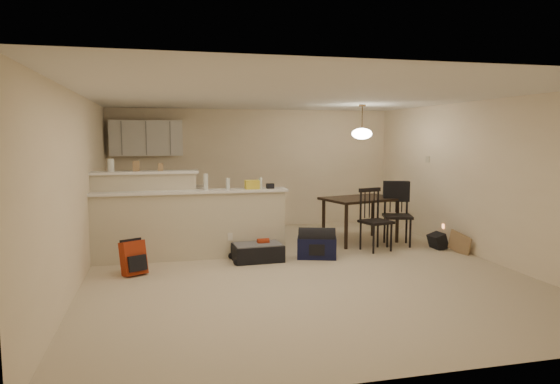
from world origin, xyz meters
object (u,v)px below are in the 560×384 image
object	(u,v)px
dining_chair_near	(376,220)
black_daypack	(438,241)
dining_table	(361,203)
pendant_lamp	(362,133)
red_backpack	(133,258)
navy_duffel	(317,248)
dining_chair_far	(398,214)
suitcase	(258,253)

from	to	relation	value
dining_chair_near	black_daypack	world-z (taller)	dining_chair_near
dining_table	pendant_lamp	xyz separation A→B (m)	(0.00, 0.00, 1.27)
dining_table	red_backpack	distance (m)	4.17
dining_chair_near	navy_duffel	world-z (taller)	dining_chair_near
dining_chair_far	black_daypack	bearing A→B (deg)	-19.62
dining_table	suitcase	bearing A→B (deg)	-170.95
dining_table	dining_chair_near	size ratio (longest dim) A/B	1.42
dining_table	dining_chair_far	xyz separation A→B (m)	(0.54, -0.41, -0.17)
pendant_lamp	dining_chair_near	size ratio (longest dim) A/B	0.59
pendant_lamp	red_backpack	xyz separation A→B (m)	(-3.94, -1.29, -1.75)
pendant_lamp	dining_chair_far	distance (m)	1.58
dining_table	red_backpack	bearing A→B (deg)	-176.69
dining_chair_far	navy_duffel	bearing A→B (deg)	-143.80
suitcase	navy_duffel	size ratio (longest dim) A/B	1.24
pendant_lamp	black_daypack	distance (m)	2.31
suitcase	red_backpack	xyz separation A→B (m)	(-1.84, -0.36, 0.11)
dining_table	pendant_lamp	bearing A→B (deg)	30.23
suitcase	red_backpack	size ratio (longest dim) A/B	1.60
dining_chair_near	red_backpack	xyz separation A→B (m)	(-3.93, -0.58, -0.29)
pendant_lamp	black_daypack	size ratio (longest dim) A/B	2.10
dining_chair_far	navy_duffel	size ratio (longest dim) A/B	1.81
suitcase	dining_table	bearing A→B (deg)	21.15
red_backpack	navy_duffel	bearing A→B (deg)	-20.50
dining_table	black_daypack	xyz separation A→B (m)	(1.09, -0.83, -0.59)
dining_table	dining_chair_far	world-z (taller)	dining_chair_far
red_backpack	navy_duffel	world-z (taller)	red_backpack
dining_chair_near	suitcase	xyz separation A→B (m)	(-2.09, -0.22, -0.40)
pendant_lamp	black_daypack	world-z (taller)	pendant_lamp
dining_chair_far	navy_duffel	distance (m)	1.82
navy_duffel	black_daypack	size ratio (longest dim) A/B	2.08
dining_chair_near	dining_chair_far	world-z (taller)	dining_chair_far
dining_chair_near	dining_chair_far	size ratio (longest dim) A/B	0.95
red_backpack	pendant_lamp	bearing A→B (deg)	-8.81
navy_duffel	dining_chair_far	bearing A→B (deg)	36.40
black_daypack	red_backpack	bearing A→B (deg)	93.08
pendant_lamp	dining_chair_far	bearing A→B (deg)	-37.21
pendant_lamp	navy_duffel	bearing A→B (deg)	-139.63
pendant_lamp	suitcase	world-z (taller)	pendant_lamp
red_backpack	black_daypack	bearing A→B (deg)	-21.69
pendant_lamp	suitcase	distance (m)	2.95
navy_duffel	pendant_lamp	bearing A→B (deg)	58.13
dining_table	black_daypack	world-z (taller)	dining_table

